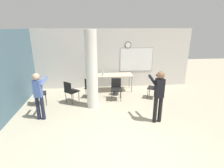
{
  "coord_description": "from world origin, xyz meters",
  "views": [
    {
      "loc": [
        -0.65,
        -3.25,
        2.89
      ],
      "look_at": [
        -0.09,
        2.37,
        1.02
      ],
      "focal_mm": 28.0,
      "sensor_mm": 36.0,
      "label": 1
    }
  ],
  "objects_px": {
    "chair_table_left": "(91,86)",
    "person_watching_back": "(39,93)",
    "bottle_on_table": "(103,73)",
    "person_playing_side": "(159,93)",
    "folding_table": "(114,76)",
    "chair_by_left_wall": "(38,92)",
    "chair_mid_room": "(155,87)",
    "chair_near_pillar": "(70,90)",
    "chair_table_front": "(116,87)"
  },
  "relations": [
    {
      "from": "folding_table",
      "to": "chair_table_left",
      "type": "height_order",
      "value": "chair_table_left"
    },
    {
      "from": "chair_table_left",
      "to": "chair_by_left_wall",
      "type": "bearing_deg",
      "value": -166.64
    },
    {
      "from": "bottle_on_table",
      "to": "person_playing_side",
      "type": "bearing_deg",
      "value": -60.84
    },
    {
      "from": "chair_table_front",
      "to": "chair_table_left",
      "type": "bearing_deg",
      "value": 167.14
    },
    {
      "from": "chair_table_front",
      "to": "chair_mid_room",
      "type": "xyz_separation_m",
      "value": [
        1.62,
        -0.06,
        0.0
      ]
    },
    {
      "from": "bottle_on_table",
      "to": "chair_table_front",
      "type": "relative_size",
      "value": 0.33
    },
    {
      "from": "chair_mid_room",
      "to": "chair_near_pillar",
      "type": "relative_size",
      "value": 1.0
    },
    {
      "from": "chair_mid_room",
      "to": "chair_table_left",
      "type": "bearing_deg",
      "value": 173.5
    },
    {
      "from": "folding_table",
      "to": "bottle_on_table",
      "type": "height_order",
      "value": "bottle_on_table"
    },
    {
      "from": "chair_near_pillar",
      "to": "chair_by_left_wall",
      "type": "bearing_deg",
      "value": -175.92
    },
    {
      "from": "chair_table_left",
      "to": "chair_near_pillar",
      "type": "height_order",
      "value": "same"
    },
    {
      "from": "chair_table_front",
      "to": "chair_by_left_wall",
      "type": "height_order",
      "value": "same"
    },
    {
      "from": "folding_table",
      "to": "chair_table_left",
      "type": "relative_size",
      "value": 1.97
    },
    {
      "from": "chair_table_front",
      "to": "person_playing_side",
      "type": "relative_size",
      "value": 0.53
    },
    {
      "from": "folding_table",
      "to": "chair_table_front",
      "type": "relative_size",
      "value": 1.97
    },
    {
      "from": "chair_table_left",
      "to": "chair_by_left_wall",
      "type": "distance_m",
      "value": 2.03
    },
    {
      "from": "bottle_on_table",
      "to": "person_playing_side",
      "type": "relative_size",
      "value": 0.18
    },
    {
      "from": "chair_near_pillar",
      "to": "chair_by_left_wall",
      "type": "relative_size",
      "value": 1.0
    },
    {
      "from": "bottle_on_table",
      "to": "chair_table_front",
      "type": "height_order",
      "value": "bottle_on_table"
    },
    {
      "from": "chair_mid_room",
      "to": "person_playing_side",
      "type": "xyz_separation_m",
      "value": [
        -0.56,
        -1.84,
        0.46
      ]
    },
    {
      "from": "folding_table",
      "to": "person_watching_back",
      "type": "bearing_deg",
      "value": -137.77
    },
    {
      "from": "chair_by_left_wall",
      "to": "person_playing_side",
      "type": "relative_size",
      "value": 0.53
    },
    {
      "from": "folding_table",
      "to": "person_playing_side",
      "type": "distance_m",
      "value": 3.11
    },
    {
      "from": "folding_table",
      "to": "chair_near_pillar",
      "type": "distance_m",
      "value": 2.17
    },
    {
      "from": "chair_table_left",
      "to": "chair_by_left_wall",
      "type": "xyz_separation_m",
      "value": [
        -1.98,
        -0.47,
        0.0
      ]
    },
    {
      "from": "chair_mid_room",
      "to": "chair_near_pillar",
      "type": "distance_m",
      "value": 3.44
    },
    {
      "from": "chair_table_left",
      "to": "person_watching_back",
      "type": "xyz_separation_m",
      "value": [
        -1.57,
        -1.61,
        0.4
      ]
    },
    {
      "from": "person_watching_back",
      "to": "chair_near_pillar",
      "type": "bearing_deg",
      "value": 56.89
    },
    {
      "from": "folding_table",
      "to": "chair_table_front",
      "type": "distance_m",
      "value": 1.04
    },
    {
      "from": "person_playing_side",
      "to": "person_watching_back",
      "type": "relative_size",
      "value": 1.07
    },
    {
      "from": "folding_table",
      "to": "chair_by_left_wall",
      "type": "bearing_deg",
      "value": -157.71
    },
    {
      "from": "person_watching_back",
      "to": "folding_table",
      "type": "bearing_deg",
      "value": 42.23
    },
    {
      "from": "chair_table_front",
      "to": "person_playing_side",
      "type": "height_order",
      "value": "person_playing_side"
    },
    {
      "from": "chair_mid_room",
      "to": "person_watching_back",
      "type": "xyz_separation_m",
      "value": [
        -4.24,
        -1.31,
        0.4
      ]
    },
    {
      "from": "chair_near_pillar",
      "to": "chair_mid_room",
      "type": "bearing_deg",
      "value": 1.33
    },
    {
      "from": "chair_table_left",
      "to": "chair_by_left_wall",
      "type": "relative_size",
      "value": 1.0
    },
    {
      "from": "bottle_on_table",
      "to": "chair_by_left_wall",
      "type": "height_order",
      "value": "bottle_on_table"
    },
    {
      "from": "bottle_on_table",
      "to": "chair_table_left",
      "type": "relative_size",
      "value": 0.33
    },
    {
      "from": "chair_mid_room",
      "to": "chair_table_front",
      "type": "bearing_deg",
      "value": 177.71
    },
    {
      "from": "chair_table_front",
      "to": "person_watching_back",
      "type": "bearing_deg",
      "value": -152.35
    },
    {
      "from": "chair_table_front",
      "to": "person_watching_back",
      "type": "xyz_separation_m",
      "value": [
        -2.62,
        -1.37,
        0.4
      ]
    },
    {
      "from": "chair_mid_room",
      "to": "person_watching_back",
      "type": "bearing_deg",
      "value": -162.86
    },
    {
      "from": "chair_table_front",
      "to": "chair_near_pillar",
      "type": "bearing_deg",
      "value": -175.45
    },
    {
      "from": "chair_mid_room",
      "to": "chair_by_left_wall",
      "type": "height_order",
      "value": "same"
    },
    {
      "from": "person_watching_back",
      "to": "chair_table_left",
      "type": "bearing_deg",
      "value": 45.69
    },
    {
      "from": "bottle_on_table",
      "to": "chair_near_pillar",
      "type": "bearing_deg",
      "value": -142.2
    },
    {
      "from": "folding_table",
      "to": "chair_table_left",
      "type": "distance_m",
      "value": 1.33
    },
    {
      "from": "chair_by_left_wall",
      "to": "person_watching_back",
      "type": "bearing_deg",
      "value": -70.45
    },
    {
      "from": "folding_table",
      "to": "chair_table_left",
      "type": "bearing_deg",
      "value": -143.74
    },
    {
      "from": "bottle_on_table",
      "to": "chair_by_left_wall",
      "type": "distance_m",
      "value": 2.79
    }
  ]
}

